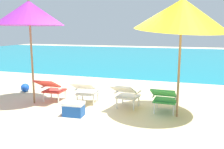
{
  "coord_description": "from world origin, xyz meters",
  "views": [
    {
      "loc": [
        1.98,
        -5.62,
        1.92
      ],
      "look_at": [
        0.0,
        0.54,
        0.75
      ],
      "focal_mm": 39.33,
      "sensor_mm": 36.0,
      "label": 1
    }
  ],
  "objects": [
    {
      "name": "lounge_chair_far_right",
      "position": [
        1.46,
        -0.06,
        0.4
      ],
      "size": [
        0.56,
        0.89,
        0.68
      ],
      "color": "#338E3D",
      "rests_on": "ground_plane"
    },
    {
      "name": "ground_plane",
      "position": [
        0.0,
        4.0,
        0.0
      ],
      "size": [
        40.0,
        40.0,
        0.0
      ],
      "primitive_type": "plane",
      "color": "beige"
    },
    {
      "name": "beach_umbrella_right",
      "position": [
        1.76,
        -0.14,
        2.25
      ],
      "size": [
        2.8,
        2.81,
        2.67
      ],
      "color": "olive",
      "rests_on": "ground_plane"
    },
    {
      "name": "lounge_chair_near_left",
      "position": [
        -0.56,
        0.04,
        0.4
      ],
      "size": [
        0.61,
        0.92,
        0.68
      ],
      "color": "silver",
      "rests_on": "ground_plane"
    },
    {
      "name": "ocean_band",
      "position": [
        0.0,
        12.65,
        0.0
      ],
      "size": [
        40.0,
        18.0,
        0.01
      ],
      "primitive_type": "cube",
      "color": "teal",
      "rests_on": "ground_plane"
    },
    {
      "name": "beach_umbrella_left",
      "position": [
        -1.92,
        -0.25,
        2.34
      ],
      "size": [
        2.35,
        2.35,
        2.66
      ],
      "color": "olive",
      "rests_on": "ground_plane"
    },
    {
      "name": "cooler_box",
      "position": [
        -0.48,
        -0.81,
        0.16
      ],
      "size": [
        0.49,
        0.36,
        0.32
      ],
      "color": "#194CA5",
      "rests_on": "ground_plane"
    },
    {
      "name": "lounge_chair_far_left",
      "position": [
        -1.53,
        -0.03,
        0.4
      ],
      "size": [
        0.58,
        0.9,
        0.68
      ],
      "color": "red",
      "rests_on": "ground_plane"
    },
    {
      "name": "beach_ball",
      "position": [
        -2.95,
        0.72,
        0.13
      ],
      "size": [
        0.27,
        0.27,
        0.27
      ],
      "primitive_type": "sphere",
      "color": "blue",
      "rests_on": "ground_plane"
    },
    {
      "name": "lounge_chair_near_right",
      "position": [
        0.52,
        0.01,
        0.4
      ],
      "size": [
        0.61,
        0.92,
        0.68
      ],
      "color": "silver",
      "rests_on": "ground_plane"
    }
  ]
}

